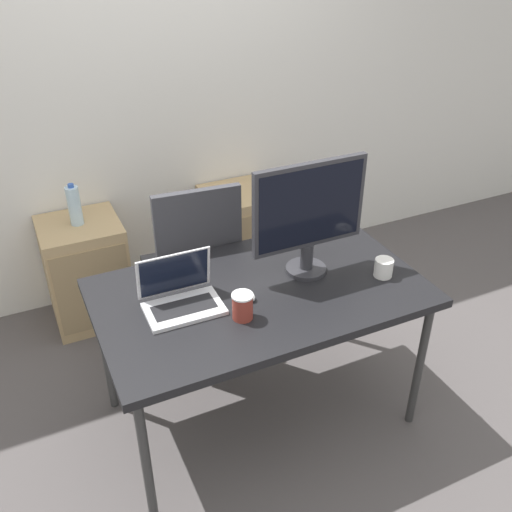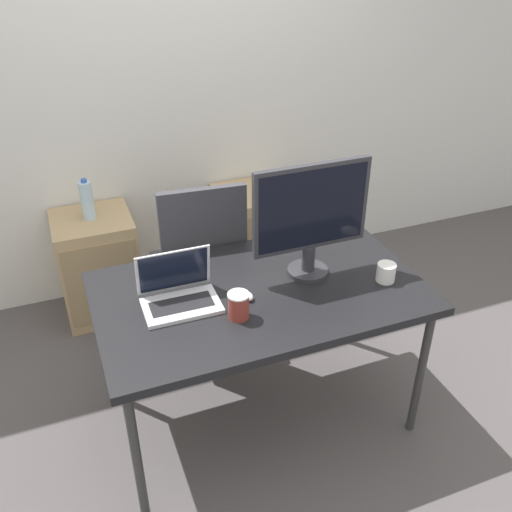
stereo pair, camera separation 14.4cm
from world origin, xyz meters
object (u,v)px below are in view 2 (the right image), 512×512
office_chair (201,283)px  laptop_center (179,294)px  coffee_cup_white (386,272)px  cabinet_left (98,266)px  water_bottle (87,200)px  cabinet_right (254,236)px  mouse (249,296)px  monitor (311,216)px  coffee_cup_brown (239,306)px

office_chair → laptop_center: 0.80m
coffee_cup_white → cabinet_left: bearing=131.2°
water_bottle → laptop_center: size_ratio=0.77×
laptop_center → cabinet_right: bearing=55.8°
office_chair → mouse: (0.02, -0.72, 0.38)m
laptop_center → coffee_cup_white: bearing=-10.7°
cabinet_right → mouse: mouse is taller
office_chair → water_bottle: office_chair is taller
cabinet_right → monitor: 1.37m
monitor → coffee_cup_white: monitor is taller
laptop_center → monitor: monitor is taller
cabinet_left → laptop_center: 1.28m
monitor → water_bottle: bearing=127.0°
water_bottle → coffee_cup_brown: (0.45, -1.34, 0.05)m
office_chair → monitor: size_ratio=1.99×
cabinet_right → laptop_center: size_ratio=2.02×
cabinet_left → coffee_cup_white: coffee_cup_white is taller
water_bottle → cabinet_left: bearing=-90.0°
coffee_cup_white → coffee_cup_brown: size_ratio=0.74×
cabinet_left → water_bottle: 0.45m
office_chair → cabinet_right: (0.52, 0.52, -0.07)m
cabinet_right → water_bottle: size_ratio=2.64×
cabinet_right → mouse: (-0.50, -1.24, 0.46)m
mouse → coffee_cup_brown: size_ratio=0.49×
mouse → coffee_cup_brown: bearing=-129.1°
water_bottle → coffee_cup_white: 1.77m
laptop_center → water_bottle: bearing=102.0°
water_bottle → monitor: 1.46m
office_chair → cabinet_left: 0.73m
office_chair → cabinet_right: bearing=44.9°
mouse → coffee_cup_brown: coffee_cup_brown is taller
coffee_cup_brown → laptop_center: bearing=137.3°
mouse → coffee_cup_white: size_ratio=0.66×
laptop_center → monitor: size_ratio=0.60×
water_bottle → coffee_cup_white: bearing=-48.8°
cabinet_right → coffee_cup_brown: 1.55m
mouse → cabinet_left: bearing=113.2°
office_chair → mouse: size_ratio=18.87×
cabinet_left → laptop_center: laptop_center is taller
cabinet_right → coffee_cup_white: bearing=-84.3°
monitor → mouse: monitor is taller
coffee_cup_white → coffee_cup_brown: coffee_cup_brown is taller
office_chair → laptop_center: size_ratio=3.29×
cabinet_left → coffee_cup_brown: (0.45, -1.34, 0.50)m
coffee_cup_brown → cabinet_right: bearing=66.6°
cabinet_right → monitor: bearing=-98.4°
coffee_cup_white → coffee_cup_brown: (-0.71, -0.01, 0.02)m
mouse → coffee_cup_white: bearing=-7.8°
water_bottle → mouse: water_bottle is taller
monitor → mouse: (-0.33, -0.10, -0.28)m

